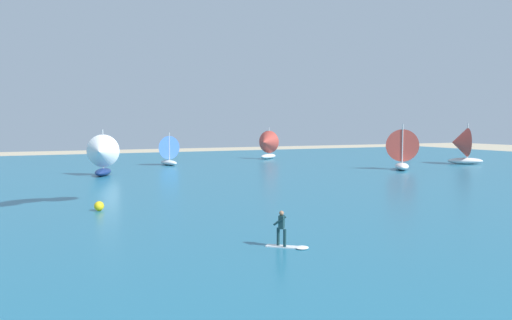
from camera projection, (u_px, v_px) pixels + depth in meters
ocean at (131, 178)px, 52.62m from camera, size 160.00×90.00×0.10m
kitesurfer at (286, 234)px, 22.78m from camera, size 1.85×1.71×1.67m
sailboat_center_horizon at (101, 155)px, 53.79m from camera, size 3.96×4.45×5.00m
sailboat_mid_left at (461, 146)px, 69.97m from camera, size 5.09×4.60×5.66m
sailboat_leading at (167, 150)px, 68.44m from camera, size 3.46×3.96×4.46m
sailboat_heeled_over at (405, 145)px, 92.80m from camera, size 3.48×3.14×3.87m
sailboat_anchored_offshore at (402, 149)px, 61.85m from camera, size 4.75×4.99×5.56m
sailboat_near_shore at (267, 144)px, 80.14m from camera, size 4.56×4.28×5.07m
marker_buoy at (99, 206)px, 32.36m from camera, size 0.63×0.63×0.63m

